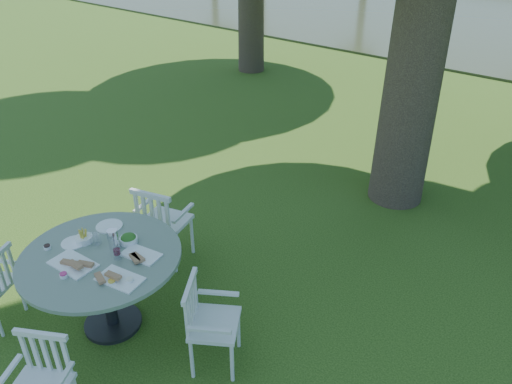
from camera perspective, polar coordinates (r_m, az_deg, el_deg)
ground at (r=5.90m, az=-1.23°, el=-7.92°), size 140.00×140.00×0.00m
table at (r=4.89m, az=-17.12°, el=-8.36°), size 1.47×1.47×0.86m
chair_ne at (r=4.48m, az=-5.94°, el=-14.11°), size 0.60×0.61×0.89m
chair_nw at (r=5.66m, az=-10.94°, el=-3.18°), size 0.61×0.58×0.99m
chair_se at (r=4.38m, az=-23.22°, el=-18.78°), size 0.58×0.57×0.86m
tableware at (r=4.80m, az=-16.83°, el=-6.22°), size 1.13×0.88×0.21m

